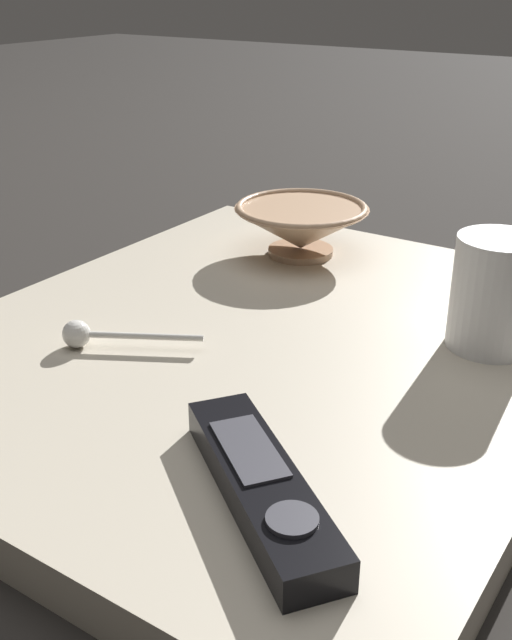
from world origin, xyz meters
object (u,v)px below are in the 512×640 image
Objects in this scene: teaspoon at (89,334)px; tv_remote_near at (261,485)px; cereal_bowl at (301,226)px; coffee_mug at (495,293)px.

teaspoon is 0.27m from tv_remote_near.
cereal_bowl is 0.29m from coffee_mug.
coffee_mug is at bearing 124.15° from teaspoon.
coffee_mug is at bearing 170.48° from tv_remote_near.
tv_remote_near is at bearing 68.80° from teaspoon.
coffee_mug is 0.89× the size of teaspoon.
tv_remote_near is (0.10, 0.25, -0.00)m from teaspoon.
coffee_mug reaches higher than tv_remote_near.
coffee_mug is at bearing 66.66° from cereal_bowl.
teaspoon is (0.21, -0.30, -0.04)m from coffee_mug.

